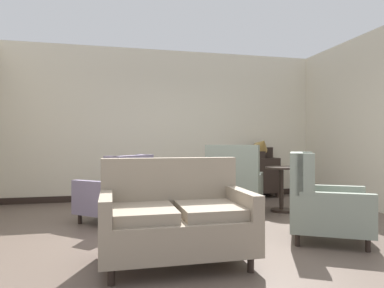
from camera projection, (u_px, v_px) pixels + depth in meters
The scene contains 13 objects.
ground at pixel (207, 239), 4.08m from camera, with size 8.98×8.98×0.00m, color brown.
wall_back at pixel (167, 124), 7.08m from camera, with size 6.57×0.08×3.04m, color beige.
wall_right at pixel (378, 120), 5.71m from camera, with size 0.08×4.32×3.04m, color beige.
baseboard_back at pixel (167, 196), 7.03m from camera, with size 6.41×0.03×0.12m, color black.
coffee_table at pixel (208, 207), 4.24m from camera, with size 0.80×0.80×0.45m.
porcelain_vase at pixel (205, 187), 4.22m from camera, with size 0.15×0.15×0.35m.
settee at pixel (175, 219), 3.30m from camera, with size 1.40×0.86×0.99m.
armchair_back_corner at pixel (118, 193), 4.95m from camera, with size 1.16×1.16×0.97m.
armchair_far_left at pixel (235, 185), 5.55m from camera, with size 1.14×1.16×1.11m.
armchair_foreground_right at pixel (321, 204), 4.02m from camera, with size 1.13×1.10×1.03m.
side_table at pixel (281, 184), 5.71m from camera, with size 0.54×0.54×0.74m.
sideboard at pixel (257, 175), 7.22m from camera, with size 0.86×0.39×1.04m.
gramophone at pixel (261, 147), 7.15m from camera, with size 0.35×0.43×0.49m.
Camera 1 is at (-1.11, -3.93, 1.14)m, focal length 32.25 mm.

